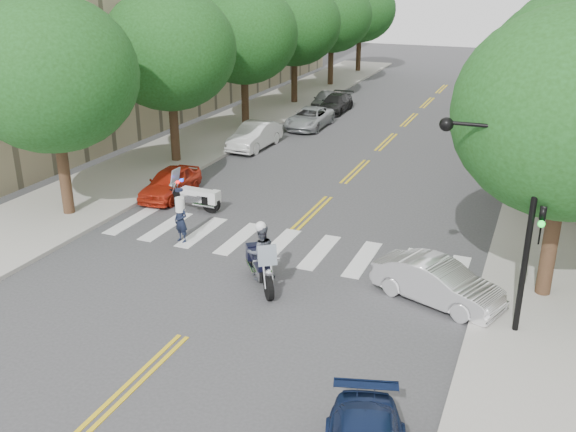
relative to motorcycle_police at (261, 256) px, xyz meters
The scene contains 25 objects.
ground 3.76m from the motorcycle_police, 100.52° to the right, with size 140.00×140.00×0.00m, color #38383A.
sidewalk_left 21.06m from the motorcycle_police, 118.89° to the left, with size 5.00×60.00×0.15m, color #9E9991.
sidewalk_right 20.45m from the motorcycle_police, 64.38° to the left, with size 5.00×60.00×0.15m, color #9E9991.
tree_l_0 10.81m from the motorcycle_police, 165.64° to the left, with size 6.40×6.40×8.45m.
tree_l_1 14.82m from the motorcycle_police, 132.24° to the left, with size 6.40×6.40×8.45m.
tree_l_2 21.22m from the motorcycle_police, 117.19° to the left, with size 6.40×6.40×8.45m.
tree_l_3 28.44m from the motorcycle_police, 109.71° to the left, with size 6.40×6.40×8.45m.
tree_l_4 36.00m from the motorcycle_police, 105.37° to the left, with size 6.40×6.40×8.45m.
tree_l_5 43.71m from the motorcycle_police, 102.58° to the left, with size 6.40×6.40×8.45m.
tree_r_0 9.66m from the motorcycle_police, 16.59° to the left, with size 6.40×6.40×8.45m.
tree_r_1 14.01m from the motorcycle_police, 52.03° to the left, with size 6.40×6.40×8.45m.
tree_r_2 20.66m from the motorcycle_police, 66.17° to the left, with size 6.40×6.40×8.45m.
tree_r_3 28.03m from the motorcycle_police, 72.89° to the left, with size 6.40×6.40×8.45m.
tree_r_4 35.67m from the motorcycle_police, 76.70° to the left, with size 6.40×6.40×8.45m.
tree_r_5 43.44m from the motorcycle_police, 79.14° to the left, with size 6.40×6.40×8.45m.
traffic_signal_pole 7.58m from the motorcycle_police, ahead, with size 2.82×0.42×6.00m.
motorcycle_police is the anchor object (origin of this frame).
motorcycle_parked 7.09m from the motorcycle_police, 136.02° to the left, with size 2.54×0.61×1.64m.
officer_standing 4.44m from the motorcycle_police, 154.40° to the left, with size 0.59×0.38×1.61m, color black.
convertible 5.33m from the motorcycle_police, ahead, with size 1.35×3.88×1.28m, color silver.
parked_car_a 9.15m from the motorcycle_police, 139.62° to the left, with size 1.48×3.68×1.25m, color red.
parked_car_b 16.02m from the motorcycle_police, 115.77° to the left, with size 1.46×4.19×1.38m, color white.
parked_car_c 20.77m from the motorcycle_police, 106.40° to the left, with size 2.01×4.37×1.21m, color #9EA1A5.
parked_car_d 25.61m from the motorcycle_police, 103.24° to the left, with size 1.65×4.06×1.18m, color black.
parked_car_e 26.85m from the motorcycle_police, 105.04° to the left, with size 1.40×3.47×1.18m, color #939398.
Camera 1 is at (8.23, -12.63, 9.26)m, focal length 40.00 mm.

